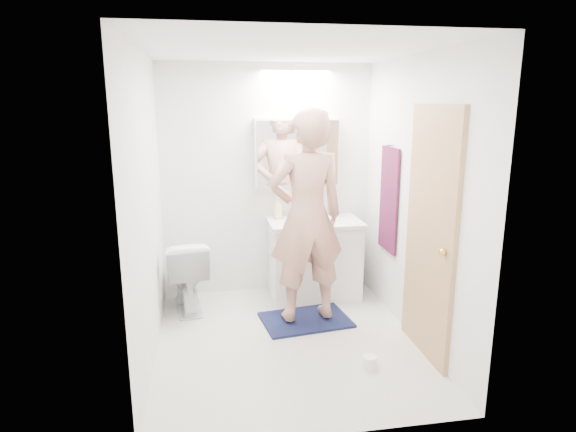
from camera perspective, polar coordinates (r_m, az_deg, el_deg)
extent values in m
plane|color=silver|center=(4.36, -0.10, -14.34)|extent=(2.50, 2.50, 0.00)
plane|color=white|center=(3.88, -0.11, 18.86)|extent=(2.50, 2.50, 0.00)
plane|color=white|center=(5.17, -2.42, 4.11)|extent=(2.50, 0.00, 2.50)
plane|color=white|center=(2.77, 4.22, -4.05)|extent=(2.50, 0.00, 2.50)
plane|color=white|center=(3.93, -16.14, 0.66)|extent=(0.00, 2.50, 2.50)
plane|color=white|center=(4.27, 14.61, 1.74)|extent=(0.00, 2.50, 2.50)
cube|color=white|center=(5.17, 3.06, -5.17)|extent=(0.90, 0.55, 0.78)
cube|color=silver|center=(5.05, 3.12, -0.75)|extent=(0.95, 0.58, 0.04)
cylinder|color=white|center=(5.07, 3.05, -0.28)|extent=(0.36, 0.36, 0.03)
cylinder|color=silver|center=(5.24, 2.60, 0.89)|extent=(0.02, 0.02, 0.16)
cube|color=white|center=(5.10, 1.03, 7.40)|extent=(0.88, 0.14, 0.70)
cube|color=silver|center=(5.03, 1.19, 7.31)|extent=(0.84, 0.01, 0.66)
imported|color=white|center=(4.95, -11.74, -6.60)|extent=(0.49, 0.75, 0.72)
cube|color=#121C38|center=(4.71, 2.06, -11.98)|extent=(0.87, 0.65, 0.02)
imported|color=tan|center=(4.38, 2.17, -0.10)|extent=(0.76, 0.55, 1.92)
cube|color=tan|center=(4.00, 16.22, -2.07)|extent=(0.04, 0.80, 2.00)
sphere|color=gold|center=(3.74, 17.59, -4.03)|extent=(0.06, 0.06, 0.06)
cube|color=black|center=(4.78, 11.63, 1.87)|extent=(0.02, 0.42, 1.00)
cylinder|color=silver|center=(4.70, 11.78, 8.09)|extent=(0.07, 0.02, 0.02)
imported|color=#F2E59C|center=(5.10, -1.15, 0.92)|extent=(0.12, 0.12, 0.22)
imported|color=#6388D4|center=(5.17, 1.05, 0.70)|extent=(0.10, 0.10, 0.15)
imported|color=#467BD4|center=(5.24, 5.30, 0.50)|extent=(0.12, 0.12, 0.10)
cylinder|color=white|center=(4.00, 9.45, -16.45)|extent=(0.11, 0.11, 0.10)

